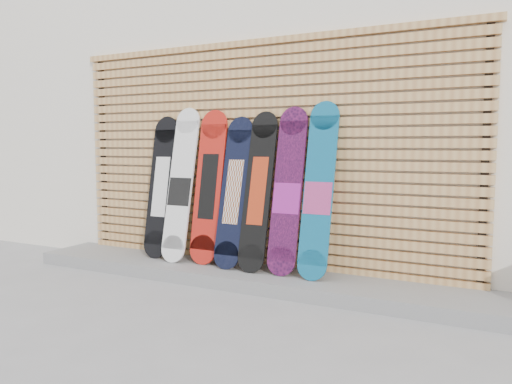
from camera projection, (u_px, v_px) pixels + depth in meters
The scene contains 11 objects.
ground at pixel (221, 304), 4.04m from camera, with size 80.00×80.00×0.00m, color gray.
building at pixel (384, 107), 6.75m from camera, with size 12.00×5.00×3.60m, color white.
concrete_step at pixel (244, 275), 4.71m from camera, with size 4.60×0.70×0.12m, color gray.
slat_wall at pixel (258, 153), 4.86m from camera, with size 4.26×0.08×2.29m.
snowboard_0 at pixel (161, 187), 5.20m from camera, with size 0.29×0.30×1.47m.
snowboard_1 at pixel (181, 185), 5.04m from camera, with size 0.27×0.37×1.55m.
snowboard_2 at pixel (209, 186), 4.93m from camera, with size 0.29×0.31×1.52m.
snowboard_3 at pixel (234, 192), 4.77m from camera, with size 0.27×0.37×1.45m.
snowboard_4 at pixel (258, 191), 4.65m from camera, with size 0.26×0.38×1.49m.
snowboard_5 at pixel (287, 191), 4.52m from camera, with size 0.27×0.36×1.53m.
snowboard_6 at pixel (319, 191), 4.38m from camera, with size 0.27×0.37×1.56m.
Camera 1 is at (2.04, -3.38, 1.28)m, focal length 35.00 mm.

